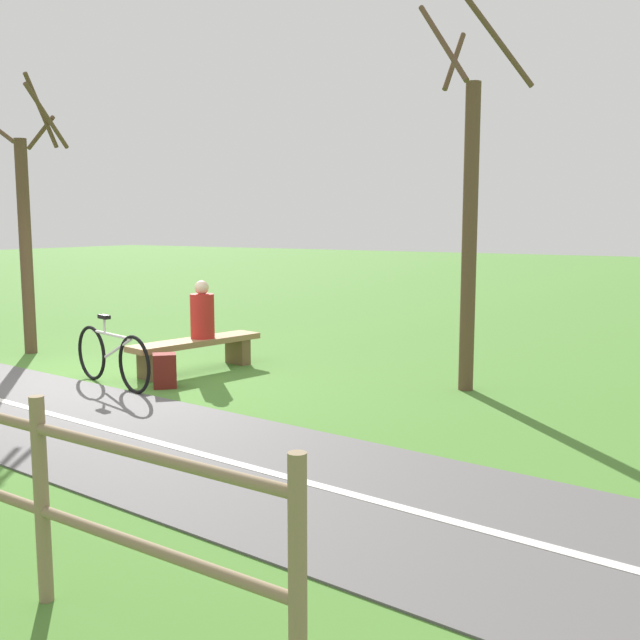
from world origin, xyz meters
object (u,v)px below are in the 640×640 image
at_px(bench, 196,348).
at_px(tree_by_path, 26,228).
at_px(tree_far_left, 469,221).
at_px(bicycle, 112,357).
at_px(backpack, 165,371).
at_px(person_seated, 202,313).

relative_size(bench, tree_by_path, 0.49).
bearing_deg(tree_far_left, tree_by_path, -80.66).
bearing_deg(bench, tree_far_left, 115.31).
height_order(bicycle, tree_by_path, tree_by_path).
height_order(bicycle, backpack, bicycle).
relative_size(person_seated, backpack, 1.87).
relative_size(bench, backpack, 4.77).
xyz_separation_m(bicycle, tree_far_left, (-2.12, 3.85, 1.69)).
relative_size(person_seated, tree_far_left, 0.17).
height_order(tree_far_left, tree_by_path, tree_far_left).
xyz_separation_m(person_seated, backpack, (1.10, 0.31, -0.59)).
bearing_deg(person_seated, tree_by_path, -71.06).
bearing_deg(tree_by_path, bicycle, 70.60).
relative_size(bench, tree_far_left, 0.45).
bearing_deg(tree_by_path, tree_far_left, 99.34).
distance_m(bicycle, tree_by_path, 3.44).
bearing_deg(tree_far_left, bench, -76.76).
distance_m(bench, backpack, 1.04).
height_order(bench, bicycle, bicycle).
xyz_separation_m(bench, tree_by_path, (0.26, -3.15, 1.64)).
distance_m(person_seated, backpack, 1.28).
xyz_separation_m(person_seated, tree_far_left, (-0.72, 3.56, 1.27)).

